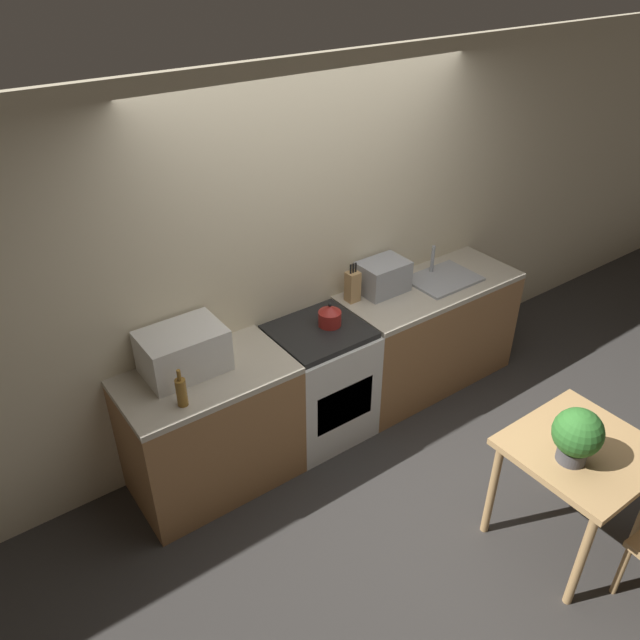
# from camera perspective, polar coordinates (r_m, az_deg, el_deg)

# --- Properties ---
(ground_plane) EXTENTS (16.00, 16.00, 0.00)m
(ground_plane) POSITION_cam_1_polar(r_m,az_deg,el_deg) (4.49, 8.06, -14.14)
(ground_plane) COLOR #33302D
(wall_back) EXTENTS (10.00, 0.06, 2.60)m
(wall_back) POSITION_cam_1_polar(r_m,az_deg,el_deg) (4.41, -0.57, 6.31)
(wall_back) COLOR beige
(wall_back) RESTS_ON ground_plane
(counter_left_run) EXTENTS (1.08, 0.62, 0.90)m
(counter_left_run) POSITION_cam_1_polar(r_m,az_deg,el_deg) (4.20, -9.89, -9.82)
(counter_left_run) COLOR olive
(counter_left_run) RESTS_ON ground_plane
(counter_right_run) EXTENTS (1.48, 0.62, 0.90)m
(counter_right_run) POSITION_cam_1_polar(r_m,az_deg,el_deg) (5.11, 9.69, -1.22)
(counter_right_run) COLOR olive
(counter_right_run) RESTS_ON ground_plane
(stove_range) EXTENTS (0.66, 0.62, 0.90)m
(stove_range) POSITION_cam_1_polar(r_m,az_deg,el_deg) (4.53, -0.07, -5.66)
(stove_range) COLOR silver
(stove_range) RESTS_ON ground_plane
(kettle) EXTENTS (0.16, 0.16, 0.18)m
(kettle) POSITION_cam_1_polar(r_m,az_deg,el_deg) (4.27, 0.90, 0.42)
(kettle) COLOR maroon
(kettle) RESTS_ON stove_range
(microwave) EXTENTS (0.50, 0.35, 0.28)m
(microwave) POSITION_cam_1_polar(r_m,az_deg,el_deg) (3.89, -12.38, -2.81)
(microwave) COLOR silver
(microwave) RESTS_ON counter_left_run
(bottle) EXTENTS (0.06, 0.06, 0.25)m
(bottle) POSITION_cam_1_polar(r_m,az_deg,el_deg) (3.65, -12.56, -6.40)
(bottle) COLOR olive
(bottle) RESTS_ON counter_left_run
(knife_block) EXTENTS (0.09, 0.08, 0.30)m
(knife_block) POSITION_cam_1_polar(r_m,az_deg,el_deg) (4.54, 3.00, 3.10)
(knife_block) COLOR tan
(knife_block) RESTS_ON counter_right_run
(toaster_oven) EXTENTS (0.36, 0.26, 0.24)m
(toaster_oven) POSITION_cam_1_polar(r_m,az_deg,el_deg) (4.69, 5.80, 3.96)
(toaster_oven) COLOR #999BA0
(toaster_oven) RESTS_ON counter_right_run
(sink_basin) EXTENTS (0.53, 0.39, 0.24)m
(sink_basin) POSITION_cam_1_polar(r_m,az_deg,el_deg) (4.96, 11.19, 3.77)
(sink_basin) COLOR #999BA0
(sink_basin) RESTS_ON counter_right_run
(dining_table) EXTENTS (0.77, 0.73, 0.76)m
(dining_table) POSITION_cam_1_polar(r_m,az_deg,el_deg) (3.93, 22.64, -11.87)
(dining_table) COLOR tan
(dining_table) RESTS_ON ground_plane
(potted_plant) EXTENTS (0.27, 0.27, 0.33)m
(potted_plant) POSITION_cam_1_polar(r_m,az_deg,el_deg) (3.64, 22.46, -9.66)
(potted_plant) COLOR #424247
(potted_plant) RESTS_ON dining_table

